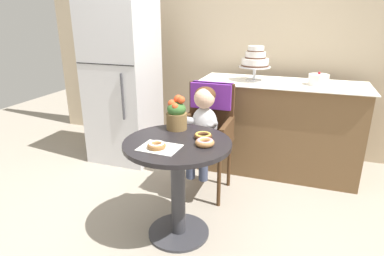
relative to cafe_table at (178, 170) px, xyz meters
The scene contains 14 objects.
ground_plane 0.51m from the cafe_table, ahead, with size 8.00×8.00×0.00m, color gray.
back_wall 2.03m from the cafe_table, 90.00° to the left, with size 4.80×0.10×2.70m, color #C1AD8E.
cafe_table is the anchor object (origin of this frame).
wicker_chair 0.74m from the cafe_table, 90.12° to the left, with size 0.42×0.45×0.95m.
seated_child 0.59m from the cafe_table, 90.15° to the left, with size 0.27×0.32×0.73m.
paper_napkin 0.26m from the cafe_table, 114.85° to the right, with size 0.25×0.19×0.00m, color white.
donut_front 0.30m from the cafe_table, ahead, with size 0.12×0.12×0.04m.
donut_mid 0.29m from the cafe_table, 116.71° to the right, with size 0.12×0.12×0.04m.
donut_side 0.29m from the cafe_table, 37.74° to the left, with size 0.12×0.12×0.03m.
flower_vase 0.41m from the cafe_table, 112.41° to the left, with size 0.15×0.15×0.25m.
display_counter 1.41m from the cafe_table, 67.07° to the left, with size 1.56×0.62×0.90m.
tiered_cake_stand 1.46m from the cafe_table, 77.72° to the left, with size 0.30×0.30×0.33m.
round_layer_cake 1.62m from the cafe_table, 56.26° to the left, with size 0.18×0.18×0.12m.
refrigerator 1.56m from the cafe_table, 133.67° to the left, with size 0.64×0.63×1.70m.
Camera 1 is at (0.75, -1.85, 1.52)m, focal length 30.57 mm.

